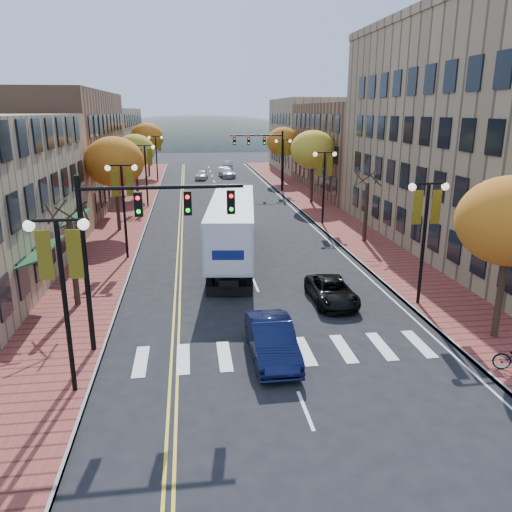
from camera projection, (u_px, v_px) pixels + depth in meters
name	position (u px, v px, depth m)	size (l,w,h in m)	color
ground	(293.00, 378.00, 17.84)	(200.00, 200.00, 0.00)	black
sidewalk_left	(131.00, 210.00, 47.58)	(4.00, 85.00, 0.15)	brown
sidewalk_right	(315.00, 206.00, 49.89)	(4.00, 85.00, 0.15)	brown
building_left_mid	(47.00, 150.00, 48.36)	(12.00, 24.00, 11.00)	brown
building_left_far	(93.00, 143.00, 72.35)	(12.00, 26.00, 9.50)	#9E8966
building_right_mid	(375.00, 148.00, 58.77)	(15.00, 24.00, 10.00)	brown
building_right_far	(325.00, 135.00, 79.55)	(15.00, 20.00, 11.00)	#9E8966
tree_left_a	(74.00, 263.00, 23.67)	(0.28, 0.28, 4.20)	#382619
tree_left_b	(114.00, 162.00, 37.99)	(4.48, 4.48, 7.21)	#382619
tree_left_c	(135.00, 151.00, 53.32)	(4.16, 4.16, 6.69)	#382619
tree_left_d	(147.00, 137.00, 70.29)	(4.61, 4.61, 7.42)	#382619
tree_right_a	(511.00, 221.00, 19.48)	(4.16, 4.16, 6.69)	#382619
tree_right_b	(366.00, 212.00, 35.49)	(0.28, 0.28, 4.20)	#382619
tree_right_c	(313.00, 150.00, 49.81)	(4.48, 4.48, 7.21)	#382619
tree_right_d	(283.00, 142.00, 65.08)	(4.35, 4.35, 7.00)	#382619
lamp_left_a	(62.00, 273.00, 15.68)	(1.96, 0.36, 6.05)	black
lamp_left_b	(123.00, 193.00, 30.90)	(1.96, 0.36, 6.05)	black
lamp_left_c	(145.00, 164.00, 48.02)	(1.96, 0.36, 6.05)	black
lamp_left_d	(156.00, 150.00, 65.14)	(1.96, 0.36, 6.05)	black
lamp_right_a	(426.00, 220.00, 23.31)	(1.96, 0.36, 6.05)	black
lamp_right_b	(324.00, 174.00, 40.43)	(1.96, 0.36, 6.05)	black
lamp_right_c	(283.00, 155.00, 57.55)	(1.96, 0.36, 6.05)	black
traffic_mast_near	(135.00, 230.00, 18.61)	(6.10, 0.35, 7.00)	black
traffic_mast_far	(266.00, 149.00, 57.11)	(6.10, 0.34, 7.00)	black
semi_truck	(233.00, 222.00, 32.00)	(4.43, 16.04, 3.96)	black
navy_sedan	(272.00, 340.00, 19.14)	(1.60, 4.58, 1.51)	black
black_suv	(332.00, 291.00, 24.76)	(1.98, 4.30, 1.20)	black
car_far_white	(202.00, 175.00, 69.06)	(1.56, 3.89, 1.32)	silver
car_far_silver	(227.00, 173.00, 71.24)	(1.89, 4.64, 1.35)	#B4B6BD
car_far_oncoming	(227.00, 165.00, 79.78)	(1.61, 4.62, 1.52)	#9D9EA5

